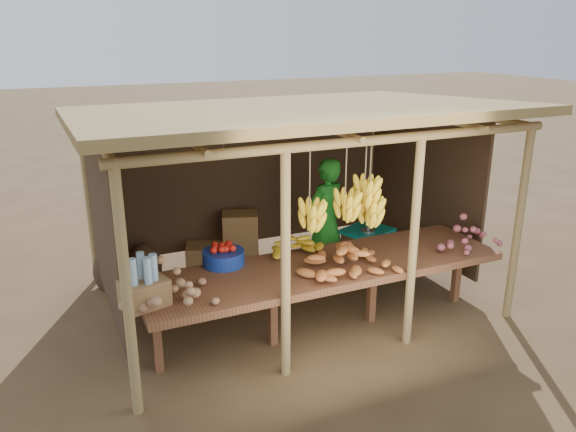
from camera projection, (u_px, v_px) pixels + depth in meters
name	position (u px, v px, depth m)	size (l,w,h in m)	color
ground	(288.00, 296.00, 6.98)	(60.00, 60.00, 0.00)	brown
stall_structure	(284.00, 142.00, 6.43)	(4.70, 3.50, 2.43)	#997F4F
counter	(325.00, 270.00, 5.92)	(3.90, 1.05, 0.80)	brown
potato_heap	(165.00, 286.00, 4.98)	(0.87, 0.52, 0.36)	#9D7351
sweet_potato_heap	(347.00, 255.00, 5.69)	(0.94, 0.56, 0.36)	#C67033
onion_heap	(469.00, 234.00, 6.26)	(0.83, 0.50, 0.36)	#A44F59
banana_pile	(295.00, 237.00, 6.18)	(0.63, 0.38, 0.35)	gold
tomato_basin	(223.00, 256.00, 5.87)	(0.44, 0.44, 0.23)	navy
bottle_box	(144.00, 286.00, 4.97)	(0.45, 0.39, 0.49)	olive
vendor	(325.00, 221.00, 7.20)	(0.60, 0.39, 1.64)	#186C1B
tarp_crate	(366.00, 247.00, 7.72)	(0.78, 0.73, 0.74)	brown
carton_stack	(229.00, 246.00, 7.69)	(1.09, 0.51, 0.76)	olive
burlap_sacks	(128.00, 265.00, 7.23)	(0.87, 0.46, 0.62)	#412E1E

